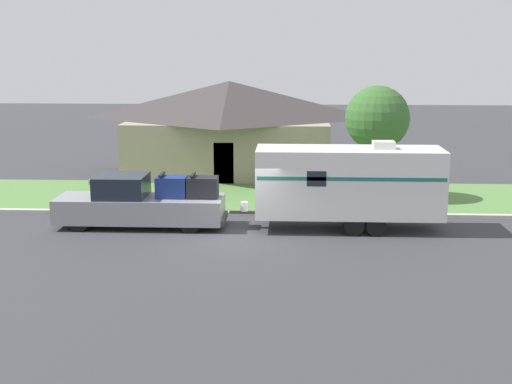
% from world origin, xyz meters
% --- Properties ---
extents(ground_plane, '(120.00, 120.00, 0.00)m').
position_xyz_m(ground_plane, '(0.00, 0.00, 0.00)').
color(ground_plane, '#38383D').
extents(curb_strip, '(80.00, 0.30, 0.14)m').
position_xyz_m(curb_strip, '(0.00, 3.75, 0.07)').
color(curb_strip, beige).
rests_on(curb_strip, ground_plane).
extents(lawn_strip, '(80.00, 7.00, 0.03)m').
position_xyz_m(lawn_strip, '(0.00, 7.40, 0.01)').
color(lawn_strip, '#568442').
rests_on(lawn_strip, ground_plane).
extents(house_across_street, '(11.47, 7.80, 4.96)m').
position_xyz_m(house_across_street, '(-1.72, 13.97, 2.58)').
color(house_across_street, gray).
rests_on(house_across_street, ground_plane).
extents(pickup_truck, '(6.48, 2.02, 2.08)m').
position_xyz_m(pickup_truck, '(-4.06, 1.69, 0.91)').
color(pickup_truck, black).
rests_on(pickup_truck, ground_plane).
extents(travel_trailer, '(7.98, 2.27, 3.37)m').
position_xyz_m(travel_trailer, '(3.83, 1.69, 1.81)').
color(travel_trailer, black).
rests_on(travel_trailer, ground_plane).
extents(mailbox, '(0.48, 0.20, 1.30)m').
position_xyz_m(mailbox, '(-6.62, 4.44, 1.00)').
color(mailbox, brown).
rests_on(mailbox, ground_plane).
extents(tree_in_yard, '(2.89, 2.89, 5.11)m').
position_xyz_m(tree_in_yard, '(5.48, 7.37, 3.65)').
color(tree_in_yard, brown).
rests_on(tree_in_yard, ground_plane).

